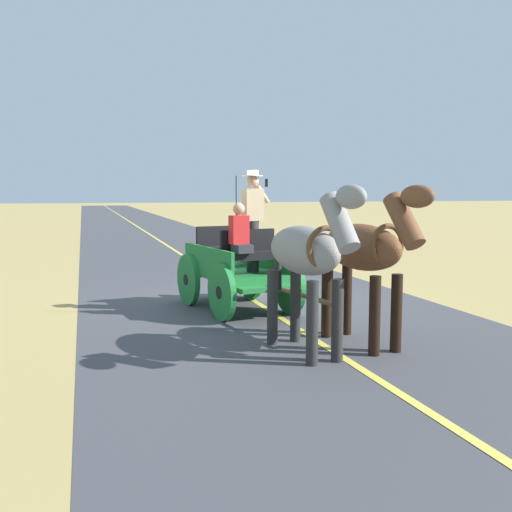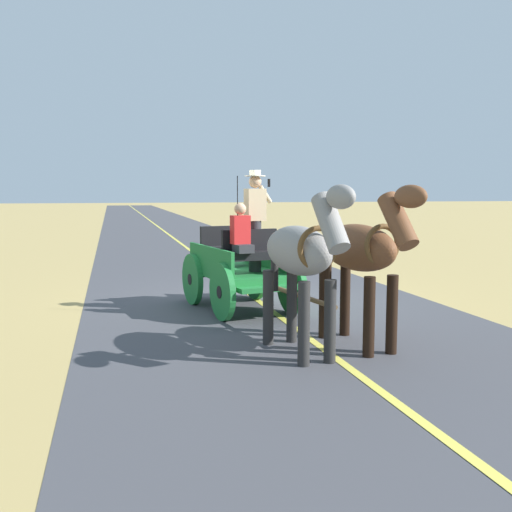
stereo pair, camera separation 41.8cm
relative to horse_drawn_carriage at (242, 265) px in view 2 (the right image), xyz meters
name	(u,v)px [view 2 (the right image)]	position (x,y,z in m)	size (l,w,h in m)	color
ground_plane	(256,300)	(-0.49, -0.87, -0.82)	(200.00, 200.00, 0.00)	tan
road_surface	(256,300)	(-0.49, -0.87, -0.81)	(6.58, 160.00, 0.01)	#424247
road_centre_stripe	(256,299)	(-0.49, -0.87, -0.81)	(0.12, 160.00, 0.00)	#DBCC4C
horse_drawn_carriage	(242,265)	(0.00, 0.00, 0.00)	(1.84, 4.51, 2.50)	#1E7233
horse_near_side	(362,252)	(-1.02, 2.89, 0.51)	(0.85, 2.15, 2.21)	brown
horse_off_side	(302,255)	(-0.10, 3.06, 0.51)	(0.78, 2.15, 2.21)	gray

